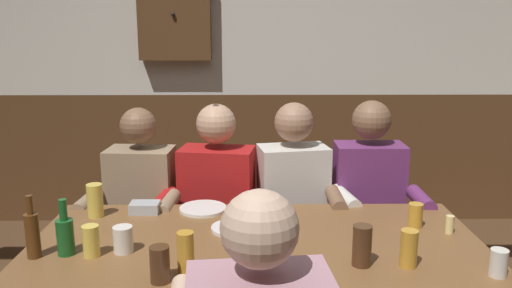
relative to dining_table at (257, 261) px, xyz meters
name	(u,v)px	position (x,y,z in m)	size (l,w,h in m)	color
back_wall_wainscot	(254,157)	(0.00, 2.23, -0.11)	(5.98, 0.12, 1.08)	brown
dining_table	(257,261)	(0.00, 0.00, 0.00)	(1.90, 0.89, 0.75)	brown
person_0	(138,206)	(-0.65, 0.67, 0.01)	(0.52, 0.55, 1.20)	#997F60
person_1	(215,202)	(-0.22, 0.68, 0.03)	(0.58, 0.59, 1.22)	#AD1919
person_2	(296,202)	(0.23, 0.68, 0.03)	(0.56, 0.58, 1.23)	silver
person_3	(370,201)	(0.64, 0.68, 0.03)	(0.53, 0.51, 1.24)	#6B2D66
table_candle	(450,225)	(0.85, 0.06, 0.14)	(0.04, 0.04, 0.08)	#F9E08C
condiment_caddy	(145,207)	(-0.54, 0.34, 0.12)	(0.14, 0.10, 0.05)	#B2B7BC
plate_0	(234,228)	(-0.10, 0.11, 0.11)	(0.21, 0.21, 0.01)	white
plate_1	(203,209)	(-0.26, 0.36, 0.11)	(0.23, 0.23, 0.01)	white
bottle_0	(65,234)	(-0.76, -0.14, 0.18)	(0.07, 0.07, 0.23)	#195923
bottle_1	(32,233)	(-0.88, -0.17, 0.20)	(0.05, 0.05, 0.25)	#593314
pint_glass_0	(186,252)	(-0.26, -0.30, 0.18)	(0.06, 0.06, 0.16)	gold
pint_glass_1	(91,241)	(-0.65, -0.16, 0.16)	(0.07, 0.07, 0.13)	#E5C64C
pint_glass_2	(409,248)	(0.57, -0.26, 0.17)	(0.06, 0.06, 0.14)	gold
pint_glass_3	(362,246)	(0.40, -0.25, 0.18)	(0.07, 0.07, 0.16)	#4C2D19
pint_glass_4	(95,201)	(-0.76, 0.28, 0.18)	(0.08, 0.08, 0.16)	#E5C64C
pint_glass_5	(499,263)	(0.87, -0.34, 0.15)	(0.06, 0.06, 0.10)	white
pint_glass_6	(415,215)	(0.72, 0.13, 0.15)	(0.06, 0.06, 0.11)	gold
pint_glass_7	(160,264)	(-0.35, -0.37, 0.17)	(0.07, 0.07, 0.13)	#4C2D19
pint_glass_8	(123,239)	(-0.54, -0.12, 0.15)	(0.08, 0.08, 0.11)	white
wall_dart_cabinet	(174,14)	(-0.61, 2.10, 1.07)	(0.56, 0.15, 0.70)	brown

